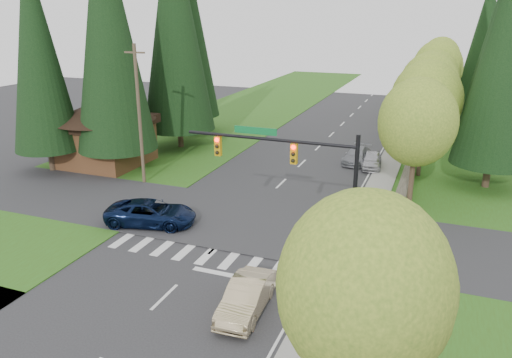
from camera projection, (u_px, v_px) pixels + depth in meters
The scene contains 33 objects.
ground at pixel (176, 286), 23.06m from camera, with size 120.00×120.00×0.00m, color #28282B.
grass_east at pixel (470, 185), 36.30m from camera, with size 14.00×110.00×0.06m, color #315616.
grass_west at pixel (161, 151), 45.16m from camera, with size 14.00×110.00×0.06m, color #315616.
cross_street at pixel (242, 221), 30.13m from camera, with size 120.00×8.00×0.10m, color #28282B.
sidewalk_east at pixel (388, 168), 40.14m from camera, with size 1.80×80.00×0.13m, color gray.
curb_east at pixel (377, 167), 40.43m from camera, with size 0.20×80.00×0.13m, color gray.
stone_wall_north at pixel (417, 143), 46.54m from camera, with size 0.70×40.00×0.70m, color #4C4438.
traffic_signal at pixel (297, 166), 23.95m from camera, with size 8.70×0.37×6.80m.
brown_building at pixel (104, 127), 40.43m from camera, with size 8.40×8.40×5.40m.
utility_pole at pixel (139, 114), 35.26m from camera, with size 1.60×0.24×10.00m.
decid_tree_0 at pixel (417, 122), 30.51m from camera, with size 4.80×4.80×8.37m.
decid_tree_1 at pixel (426, 101), 36.60m from camera, with size 5.20×5.20×8.80m.
decid_tree_2 at pixel (429, 86), 42.82m from camera, with size 5.00×5.00×8.82m.
decid_tree_3 at pixel (433, 80), 49.06m from camera, with size 5.00×5.00×8.55m.
decid_tree_4 at pixel (437, 68), 55.09m from camera, with size 5.40×5.40×9.18m.
decid_tree_5 at pixel (437, 67), 61.52m from camera, with size 4.80×4.80×8.30m.
decid_tree_6 at pixel (440, 59), 67.57m from camera, with size 5.20×5.20×8.86m.
decid_tree_south at pixel (364, 288), 12.90m from camera, with size 4.60×4.60×7.92m.
conifer_w_a at pixel (108, 29), 36.42m from camera, with size 6.12×6.12×19.80m.
conifer_w_b at pixel (109, 40), 41.30m from camera, with size 5.44×5.44×17.80m.
conifer_w_c at pixel (175, 21), 42.99m from camera, with size 6.46×6.46×20.80m.
conifer_w_d at pixel (37, 51), 36.83m from camera, with size 5.10×5.10×16.80m.
conifer_w_e at pixel (188, 30), 49.30m from camera, with size 5.78×5.78×18.80m.
conifer_e_a at pixel (507, 48), 32.84m from camera, with size 5.44×5.44×17.80m.
conifer_e_b at pixel (507, 26), 44.56m from camera, with size 6.12×6.12×19.80m.
conifer_e_c at pixel (485, 36), 57.76m from camera, with size 5.10×5.10×16.80m.
sedan_champagne at pixel (246, 297), 20.89m from camera, with size 1.48×4.24×1.40m, color #CBB587.
suv_navy at pixel (151, 213), 29.47m from camera, with size 2.44×5.29×1.47m, color #0A1533.
parked_car_a at pixel (372, 160), 40.28m from camera, with size 1.52×3.78×1.29m, color #AAAAAF.
parked_car_b at pixel (357, 155), 41.70m from camera, with size 1.73×4.27×1.24m, color gray.
parked_car_c at pixel (391, 126), 51.67m from camera, with size 1.60×4.60×1.51m, color #A8A8AD.
parked_car_d at pixel (391, 112), 58.45m from camera, with size 1.89×4.71×1.60m, color silver.
parked_car_e at pixel (400, 111), 60.18m from camera, with size 1.77×4.36×1.26m, color silver.
Camera 1 is at (10.76, -17.57, 12.06)m, focal length 35.00 mm.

